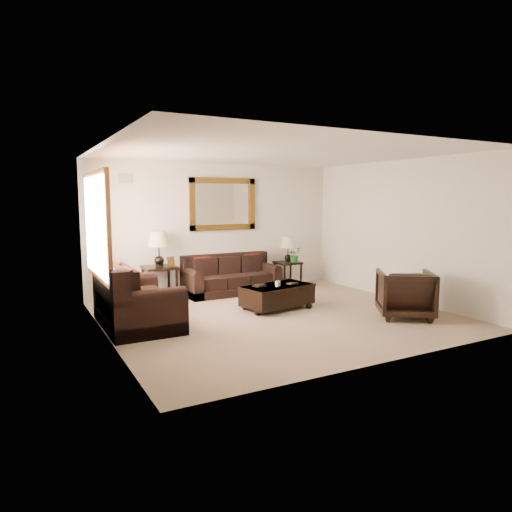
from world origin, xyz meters
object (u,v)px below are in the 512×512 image
end_table_right (288,254)px  coffee_table (277,294)px  sofa (231,279)px  armchair (405,291)px  end_table_left (159,255)px  loveseat (133,303)px

end_table_right → coffee_table: (-1.34, -1.77, -0.46)m
sofa → armchair: size_ratio=2.25×
end_table_left → loveseat: bearing=-119.0°
loveseat → armchair: bearing=-111.5°
sofa → end_table_right: size_ratio=1.76×
end_table_right → coffee_table: 2.27m
end_table_right → armchair: size_ratio=1.28×
loveseat → end_table_right: 4.22m
loveseat → end_table_right: bearing=-66.7°
end_table_left → armchair: bearing=-45.1°
sofa → coffee_table: 1.68m
end_table_left → armchair: (3.20, -3.22, -0.44)m
loveseat → end_table_right: end_table_right is taller
end_table_left → end_table_right: size_ratio=1.20×
end_table_left → end_table_right: (2.97, 0.05, -0.15)m
end_table_right → loveseat: bearing=-156.7°
coffee_table → armchair: bearing=-54.1°
loveseat → end_table_left: end_table_left is taller
sofa → end_table_right: bearing=3.8°
coffee_table → end_table_right: bearing=42.6°
end_table_right → armchair: end_table_right is taller
loveseat → end_table_left: 1.91m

